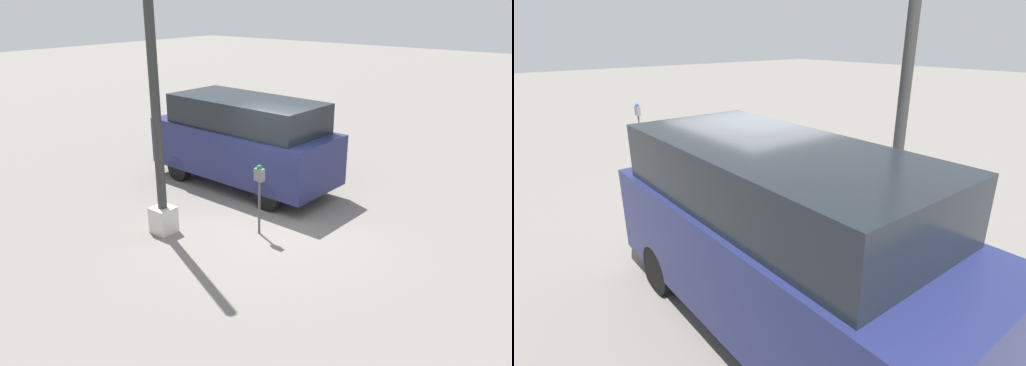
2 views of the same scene
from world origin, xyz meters
The scene contains 4 objects.
ground_plane centered at (0.00, 0.00, 0.00)m, with size 80.00×80.00×0.00m, color slate.
parking_meter_near centered at (-0.27, 0.63, 1.10)m, with size 0.20×0.11×1.49m.
lamp_post centered at (1.31, 1.82, 2.06)m, with size 0.44×0.44×5.70m.
parked_van centered at (1.80, -1.34, 1.22)m, with size 4.96×2.07×2.27m.
Camera 1 is at (-6.06, 7.89, 4.58)m, focal length 35.00 mm.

